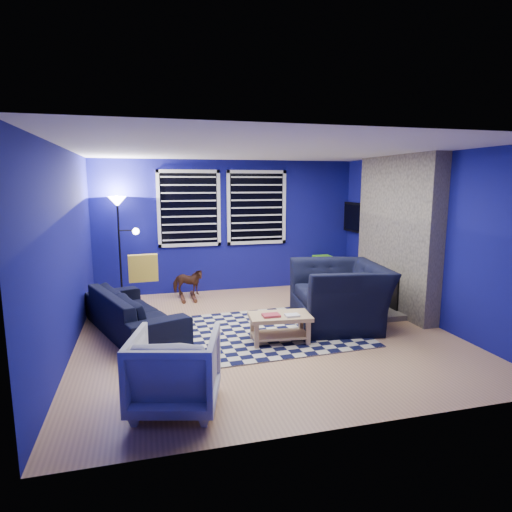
{
  "coord_description": "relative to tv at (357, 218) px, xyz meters",
  "views": [
    {
      "loc": [
        -1.57,
        -5.55,
        2.07
      ],
      "look_at": [
        -0.03,
        0.3,
        1.03
      ],
      "focal_mm": 30.0,
      "sensor_mm": 36.0,
      "label": 1
    }
  ],
  "objects": [
    {
      "name": "throw_pillow",
      "position": [
        -4.06,
        -1.0,
        -0.6
      ],
      "size": [
        0.44,
        0.16,
        0.41
      ],
      "primitive_type": "cube",
      "rotation": [
        0.0,
        0.0,
        0.07
      ],
      "color": "yellow",
      "rests_on": "sofa"
    },
    {
      "name": "window_left",
      "position": [
        -3.2,
        0.46,
        0.2
      ],
      "size": [
        1.17,
        0.06,
        1.42
      ],
      "color": "black",
      "rests_on": "wall_back"
    },
    {
      "name": "sofa",
      "position": [
        -4.21,
        -1.55,
        -1.1
      ],
      "size": [
        2.2,
        1.48,
        0.6
      ],
      "primitive_type": "imported",
      "rotation": [
        0.0,
        0.0,
        1.94
      ],
      "color": "black",
      "rests_on": "floor"
    },
    {
      "name": "window_right",
      "position": [
        -1.9,
        0.46,
        0.2
      ],
      "size": [
        1.17,
        0.06,
        1.42
      ],
      "color": "black",
      "rests_on": "wall_back"
    },
    {
      "name": "armchair_big",
      "position": [
        -1.29,
        -1.99,
        -0.95
      ],
      "size": [
        1.54,
        1.39,
        0.9
      ],
      "primitive_type": "imported",
      "rotation": [
        0.0,
        0.0,
        -1.7
      ],
      "color": "black",
      "rests_on": "floor"
    },
    {
      "name": "rug",
      "position": [
        -2.39,
        -2.02,
        -1.39
      ],
      "size": [
        2.58,
        2.11,
        0.02
      ],
      "primitive_type": "cube",
      "rotation": [
        0.0,
        0.0,
        0.04
      ],
      "color": "black",
      "rests_on": "floor"
    },
    {
      "name": "cabinet",
      "position": [
        -0.6,
        0.25,
        -1.12
      ],
      "size": [
        0.7,
        0.51,
        0.63
      ],
      "rotation": [
        0.0,
        0.0,
        0.13
      ],
      "color": "tan",
      "rests_on": "floor"
    },
    {
      "name": "wall_back",
      "position": [
        -2.45,
        0.5,
        -0.15
      ],
      "size": [
        5.0,
        0.0,
        5.0
      ],
      "primitive_type": "plane",
      "rotation": [
        1.57,
        0.0,
        0.0
      ],
      "color": "navy",
      "rests_on": "floor"
    },
    {
      "name": "rocking_horse",
      "position": [
        -3.31,
        -0.01,
        -1.09
      ],
      "size": [
        0.43,
        0.62,
        0.48
      ],
      "primitive_type": "imported",
      "rotation": [
        0.0,
        0.0,
        1.24
      ],
      "color": "#462616",
      "rests_on": "floor"
    },
    {
      "name": "coffee_table",
      "position": [
        -2.36,
        -2.46,
        -1.12
      ],
      "size": [
        0.83,
        0.53,
        0.4
      ],
      "rotation": [
        0.0,
        0.0,
        -0.1
      ],
      "color": "tan",
      "rests_on": "rug"
    },
    {
      "name": "fireplace",
      "position": [
        -0.09,
        -1.5,
        -0.2
      ],
      "size": [
        0.65,
        2.0,
        2.5
      ],
      "color": "gray",
      "rests_on": "floor"
    },
    {
      "name": "wall_left",
      "position": [
        -4.95,
        -2.0,
        -0.15
      ],
      "size": [
        0.0,
        5.0,
        5.0
      ],
      "primitive_type": "plane",
      "rotation": [
        1.57,
        0.0,
        1.57
      ],
      "color": "navy",
      "rests_on": "floor"
    },
    {
      "name": "floor_lamp",
      "position": [
        -4.43,
        0.25,
        0.11
      ],
      "size": [
        0.5,
        0.31,
        1.84
      ],
      "color": "black",
      "rests_on": "floor"
    },
    {
      "name": "wall_right",
      "position": [
        0.05,
        -2.0,
        -0.15
      ],
      "size": [
        0.0,
        5.0,
        5.0
      ],
      "primitive_type": "plane",
      "rotation": [
        1.57,
        0.0,
        -1.57
      ],
      "color": "navy",
      "rests_on": "floor"
    },
    {
      "name": "ceiling",
      "position": [
        -2.45,
        -2.0,
        1.1
      ],
      "size": [
        5.0,
        5.0,
        0.0
      ],
      "primitive_type": "plane",
      "rotation": [
        3.14,
        0.0,
        0.0
      ],
      "color": "white",
      "rests_on": "wall_back"
    },
    {
      "name": "floor",
      "position": [
        -2.45,
        -2.0,
        -1.4
      ],
      "size": [
        5.0,
        5.0,
        0.0
      ],
      "primitive_type": "plane",
      "color": "tan",
      "rests_on": "ground"
    },
    {
      "name": "armchair_bent",
      "position": [
        -3.8,
        -3.78,
        -1.03
      ],
      "size": [
        0.96,
        0.98,
        0.73
      ],
      "primitive_type": "imported",
      "rotation": [
        0.0,
        0.0,
        2.88
      ],
      "color": "gray",
      "rests_on": "floor"
    },
    {
      "name": "tv",
      "position": [
        0.0,
        0.0,
        0.0
      ],
      "size": [
        0.07,
        1.0,
        0.58
      ],
      "color": "black",
      "rests_on": "wall_right"
    }
  ]
}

